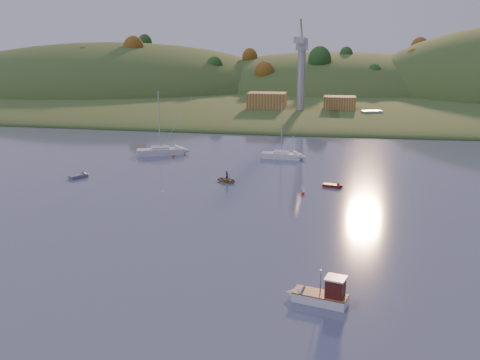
% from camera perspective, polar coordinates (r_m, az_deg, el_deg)
% --- Properties ---
extents(ground, '(500.00, 500.00, 0.00)m').
position_cam_1_polar(ground, '(41.32, -9.13, -16.09)').
color(ground, '#363D58').
rests_on(ground, ground).
extents(far_shore, '(620.00, 220.00, 1.50)m').
position_cam_1_polar(far_shore, '(264.59, 7.72, 9.59)').
color(far_shore, '#27431B').
rests_on(far_shore, ground).
extents(shore_slope, '(640.00, 150.00, 7.00)m').
position_cam_1_polar(shore_slope, '(199.95, 6.78, 8.16)').
color(shore_slope, '#27431B').
rests_on(shore_slope, ground).
extents(hill_left, '(170.00, 140.00, 44.00)m').
position_cam_1_polar(hill_left, '(255.84, -13.48, 9.18)').
color(hill_left, '#27431B').
rests_on(hill_left, ground).
extents(hill_center, '(140.00, 120.00, 36.00)m').
position_cam_1_polar(hill_center, '(244.38, 9.85, 9.14)').
color(hill_center, '#27431B').
rests_on(hill_center, ground).
extents(hillside_trees, '(280.00, 50.00, 32.00)m').
position_cam_1_polar(hillside_trees, '(219.82, 7.12, 8.69)').
color(hillside_trees, '#1C4418').
rests_on(hillside_trees, ground).
extents(wharf, '(42.00, 16.00, 2.40)m').
position_cam_1_polar(wharf, '(156.88, 7.58, 6.94)').
color(wharf, slate).
rests_on(wharf, ground).
extents(shed_west, '(11.00, 8.00, 4.80)m').
position_cam_1_polar(shed_west, '(158.62, 2.90, 8.43)').
color(shed_west, brown).
rests_on(shed_west, wharf).
extents(shed_east, '(9.00, 7.00, 4.00)m').
position_cam_1_polar(shed_east, '(158.33, 10.58, 8.05)').
color(shed_east, brown).
rests_on(shed_east, wharf).
extents(dock_crane, '(3.20, 28.00, 20.30)m').
position_cam_1_polar(dock_crane, '(152.28, 6.55, 12.78)').
color(dock_crane, '#B7B7BC').
rests_on(dock_crane, wharf).
extents(fishing_boat, '(5.50, 2.91, 3.35)m').
position_cam_1_polar(fishing_boat, '(45.59, 8.11, -11.94)').
color(fishing_boat, white).
rests_on(fishing_boat, ground).
extents(sailboat_near, '(9.18, 5.94, 12.29)m').
position_cam_1_polar(sailboat_near, '(104.76, -8.51, 3.08)').
color(sailboat_near, silver).
rests_on(sailboat_near, ground).
extents(sailboat_far, '(7.67, 3.08, 10.36)m').
position_cam_1_polar(sailboat_far, '(100.62, 4.40, 2.68)').
color(sailboat_far, white).
rests_on(sailboat_far, ground).
extents(canoe, '(3.88, 3.42, 0.67)m').
position_cam_1_polar(canoe, '(83.15, -1.40, 0.01)').
color(canoe, '#988553').
rests_on(canoe, ground).
extents(paddler, '(0.56, 0.65, 1.51)m').
position_cam_1_polar(paddler, '(83.05, -1.40, 0.29)').
color(paddler, black).
rests_on(paddler, ground).
extents(red_tender, '(3.29, 1.87, 1.06)m').
position_cam_1_polar(red_tender, '(81.20, 10.20, -0.65)').
color(red_tender, '#60110D').
rests_on(red_tender, ground).
extents(grey_dinghy, '(2.90, 3.49, 1.26)m').
position_cam_1_polar(grey_dinghy, '(89.83, -16.51, 0.44)').
color(grey_dinghy, slate).
rests_on(grey_dinghy, ground).
extents(work_vessel, '(13.18, 9.23, 3.20)m').
position_cam_1_polar(work_vessel, '(153.02, 13.81, 6.45)').
color(work_vessel, slate).
rests_on(work_vessel, ground).
extents(buoy_0, '(0.50, 0.50, 0.50)m').
position_cam_1_polar(buoy_0, '(46.19, 7.07, -12.22)').
color(buoy_0, '#FF3D0D').
rests_on(buoy_0, ground).
extents(buoy_1, '(0.50, 0.50, 0.50)m').
position_cam_1_polar(buoy_1, '(76.57, 6.75, -1.40)').
color(buoy_1, '#FF3D0D').
rests_on(buoy_1, ground).
extents(buoy_2, '(0.50, 0.50, 0.50)m').
position_cam_1_polar(buoy_2, '(90.21, -16.01, 0.53)').
color(buoy_2, '#FF3D0D').
rests_on(buoy_2, ground).
extents(buoy_3, '(0.50, 0.50, 0.50)m').
position_cam_1_polar(buoy_3, '(102.69, -7.13, 2.60)').
color(buoy_3, '#FF3D0D').
rests_on(buoy_3, ground).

